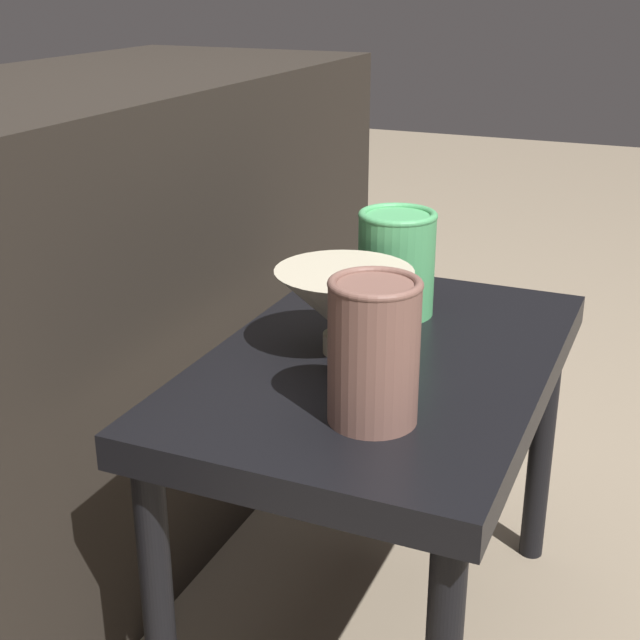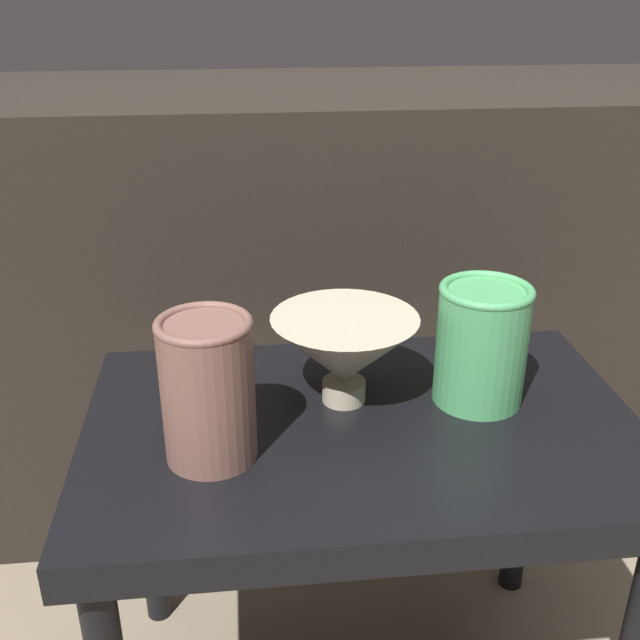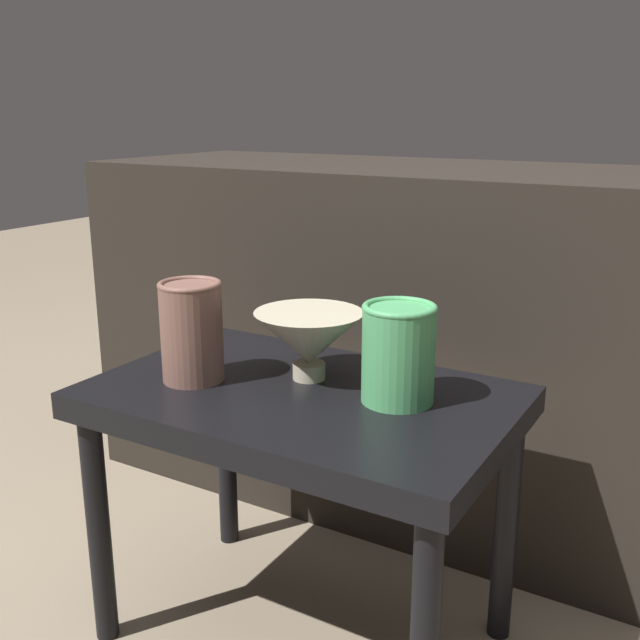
# 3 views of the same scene
# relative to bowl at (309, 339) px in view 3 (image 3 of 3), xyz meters

# --- Properties ---
(ground_plane) EXTENTS (8.00, 8.00, 0.00)m
(ground_plane) POSITION_rel_bowl_xyz_m (0.02, -0.05, -0.49)
(ground_plane) COLOR #7F705B
(table) EXTENTS (0.62, 0.40, 0.43)m
(table) POSITION_rel_bowl_xyz_m (0.02, -0.05, -0.12)
(table) COLOR black
(table) RESTS_ON ground_plane
(couch_backdrop) EXTENTS (1.48, 0.50, 0.71)m
(couch_backdrop) POSITION_rel_bowl_xyz_m (0.02, 0.50, -0.13)
(couch_backdrop) COLOR black
(couch_backdrop) RESTS_ON ground_plane
(bowl) EXTENTS (0.17, 0.17, 0.11)m
(bowl) POSITION_rel_bowl_xyz_m (0.00, 0.00, 0.00)
(bowl) COLOR #B2A88E
(bowl) RESTS_ON table
(vase_textured_left) EXTENTS (0.10, 0.10, 0.15)m
(vase_textured_left) POSITION_rel_bowl_xyz_m (-0.15, -0.09, 0.02)
(vase_textured_left) COLOR brown
(vase_textured_left) RESTS_ON table
(vase_colorful_right) EXTENTS (0.11, 0.11, 0.14)m
(vase_colorful_right) POSITION_rel_bowl_xyz_m (0.15, -0.01, 0.01)
(vase_colorful_right) COLOR #47995B
(vase_colorful_right) RESTS_ON table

